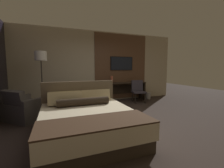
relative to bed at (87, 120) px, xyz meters
name	(u,v)px	position (x,y,z in m)	size (l,w,h in m)	color
ground_plane	(122,122)	(0.96, 0.38, -0.30)	(16.00, 16.00, 0.00)	#332823
wall_back_tv_panel	(99,67)	(1.11, 2.97, 1.10)	(7.20, 0.09, 2.80)	#BCAD8E
bed	(87,120)	(0.00, 0.00, 0.00)	(1.80, 2.09, 1.00)	#33281E
desk	(124,88)	(2.10, 2.69, 0.21)	(1.82, 0.51, 0.75)	#2D2319
tv	(122,63)	(2.10, 2.90, 1.23)	(1.01, 0.04, 0.57)	black
desk_chair	(138,89)	(2.48, 2.17, 0.20)	(0.59, 0.59, 0.86)	#38333D
armchair_by_window	(26,109)	(-1.30, 1.44, -0.03)	(1.20, 1.20, 0.82)	#47423D
floor_lamp	(41,61)	(-0.94, 2.09, 1.25)	(0.34, 0.34, 1.84)	#282623
vase_tall	(112,79)	(1.56, 2.66, 0.59)	(0.10, 0.10, 0.27)	#B2563D
book	(134,82)	(2.56, 2.67, 0.47)	(0.26, 0.21, 0.03)	#332D28
waste_bin	(148,96)	(3.22, 2.54, -0.16)	(0.22, 0.22, 0.28)	gray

